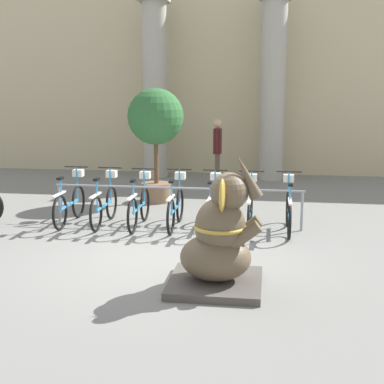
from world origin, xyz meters
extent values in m
plane|color=slate|center=(0.00, 0.00, 0.00)|extent=(60.00, 60.00, 0.00)
cube|color=#C6B78E|center=(0.00, 8.60, 3.00)|extent=(20.00, 0.20, 6.00)
cylinder|color=#ADA899|center=(-1.70, 7.60, 2.50)|extent=(0.71, 0.71, 5.00)
cylinder|color=#ADA899|center=(1.70, 7.60, 2.50)|extent=(0.71, 0.71, 5.00)
cylinder|color=gray|center=(-2.44, 1.95, 0.38)|extent=(0.05, 0.05, 0.75)
cylinder|color=gray|center=(2.28, 1.95, 0.38)|extent=(0.05, 0.05, 0.75)
cylinder|color=gray|center=(-0.08, 1.95, 0.75)|extent=(4.82, 0.04, 0.04)
torus|color=black|center=(-2.19, 2.33, 0.34)|extent=(0.05, 0.67, 0.67)
torus|color=black|center=(-2.19, 1.34, 0.34)|extent=(0.05, 0.67, 0.67)
cube|color=#338CC6|center=(-2.19, 1.84, 0.39)|extent=(0.04, 0.89, 0.04)
cube|color=silver|center=(-2.19, 1.34, 0.69)|extent=(0.06, 0.56, 0.03)
cylinder|color=#338CC6|center=(-2.19, 1.44, 0.64)|extent=(0.03, 0.03, 0.61)
cube|color=black|center=(-2.19, 1.44, 0.97)|extent=(0.08, 0.18, 0.04)
cylinder|color=#338CC6|center=(-2.19, 2.29, 0.70)|extent=(0.03, 0.03, 0.72)
cylinder|color=black|center=(-2.19, 2.29, 1.06)|extent=(0.48, 0.03, 0.03)
cube|color=silver|center=(-2.19, 2.39, 0.92)|extent=(0.20, 0.16, 0.14)
torus|color=black|center=(-1.49, 2.32, 0.34)|extent=(0.05, 0.67, 0.67)
torus|color=black|center=(-1.49, 1.33, 0.34)|extent=(0.05, 0.67, 0.67)
cube|color=#338CC6|center=(-1.49, 1.83, 0.39)|extent=(0.04, 0.89, 0.04)
cube|color=silver|center=(-1.49, 1.33, 0.69)|extent=(0.06, 0.56, 0.03)
cylinder|color=#338CC6|center=(-1.49, 1.43, 0.64)|extent=(0.03, 0.03, 0.61)
cube|color=black|center=(-1.49, 1.43, 0.97)|extent=(0.08, 0.18, 0.04)
cylinder|color=#338CC6|center=(-1.49, 2.28, 0.70)|extent=(0.03, 0.03, 0.72)
cylinder|color=black|center=(-1.49, 2.28, 1.06)|extent=(0.48, 0.03, 0.03)
cube|color=silver|center=(-1.49, 2.38, 0.92)|extent=(0.20, 0.16, 0.14)
torus|color=black|center=(-0.78, 2.28, 0.34)|extent=(0.05, 0.67, 0.67)
torus|color=black|center=(-0.78, 1.29, 0.34)|extent=(0.05, 0.67, 0.67)
cube|color=#338CC6|center=(-0.78, 1.78, 0.39)|extent=(0.04, 0.89, 0.04)
cube|color=silver|center=(-0.78, 1.29, 0.69)|extent=(0.06, 0.56, 0.03)
cylinder|color=#338CC6|center=(-0.78, 1.39, 0.64)|extent=(0.03, 0.03, 0.61)
cube|color=black|center=(-0.78, 1.39, 0.97)|extent=(0.08, 0.18, 0.04)
cylinder|color=#338CC6|center=(-0.78, 2.24, 0.70)|extent=(0.03, 0.03, 0.72)
cylinder|color=black|center=(-0.78, 2.24, 1.06)|extent=(0.48, 0.03, 0.03)
cube|color=silver|center=(-0.78, 2.34, 0.92)|extent=(0.20, 0.16, 0.14)
torus|color=black|center=(-0.08, 2.31, 0.34)|extent=(0.05, 0.67, 0.67)
torus|color=black|center=(-0.08, 1.32, 0.34)|extent=(0.05, 0.67, 0.67)
cube|color=#338CC6|center=(-0.08, 1.81, 0.39)|extent=(0.04, 0.89, 0.04)
cube|color=silver|center=(-0.08, 1.32, 0.69)|extent=(0.06, 0.56, 0.03)
cylinder|color=#338CC6|center=(-0.08, 1.42, 0.64)|extent=(0.03, 0.03, 0.61)
cube|color=black|center=(-0.08, 1.42, 0.97)|extent=(0.08, 0.18, 0.04)
cylinder|color=#338CC6|center=(-0.08, 2.27, 0.70)|extent=(0.03, 0.03, 0.72)
cylinder|color=black|center=(-0.08, 2.27, 1.06)|extent=(0.48, 0.03, 0.03)
cube|color=silver|center=(-0.08, 2.37, 0.92)|extent=(0.20, 0.16, 0.14)
torus|color=black|center=(0.62, 2.31, 0.34)|extent=(0.05, 0.67, 0.67)
torus|color=black|center=(0.62, 1.32, 0.34)|extent=(0.05, 0.67, 0.67)
cube|color=#338CC6|center=(0.62, 1.81, 0.39)|extent=(0.04, 0.89, 0.04)
cube|color=silver|center=(0.62, 1.32, 0.69)|extent=(0.06, 0.56, 0.03)
cylinder|color=#338CC6|center=(0.62, 1.42, 0.64)|extent=(0.03, 0.03, 0.61)
cube|color=black|center=(0.62, 1.42, 0.97)|extent=(0.08, 0.18, 0.04)
cylinder|color=#338CC6|center=(0.62, 2.27, 0.70)|extent=(0.03, 0.03, 0.72)
cylinder|color=black|center=(0.62, 2.27, 1.06)|extent=(0.48, 0.03, 0.03)
cube|color=silver|center=(0.62, 2.37, 0.92)|extent=(0.20, 0.16, 0.14)
torus|color=black|center=(1.33, 2.27, 0.34)|extent=(0.05, 0.67, 0.67)
torus|color=black|center=(1.33, 1.28, 0.34)|extent=(0.05, 0.67, 0.67)
cube|color=#338CC6|center=(1.33, 1.77, 0.39)|extent=(0.04, 0.89, 0.04)
cube|color=silver|center=(1.33, 1.28, 0.69)|extent=(0.06, 0.56, 0.03)
cylinder|color=#338CC6|center=(1.33, 1.38, 0.64)|extent=(0.03, 0.03, 0.61)
cube|color=black|center=(1.33, 1.38, 0.97)|extent=(0.08, 0.18, 0.04)
cylinder|color=#338CC6|center=(1.33, 2.23, 0.70)|extent=(0.03, 0.03, 0.72)
cylinder|color=black|center=(1.33, 2.23, 1.06)|extent=(0.48, 0.03, 0.03)
cube|color=silver|center=(1.33, 2.33, 0.92)|extent=(0.20, 0.16, 0.14)
torus|color=black|center=(2.03, 2.31, 0.34)|extent=(0.05, 0.67, 0.67)
torus|color=black|center=(2.03, 1.32, 0.34)|extent=(0.05, 0.67, 0.67)
cube|color=#338CC6|center=(2.03, 1.81, 0.39)|extent=(0.04, 0.89, 0.04)
cube|color=silver|center=(2.03, 1.32, 0.69)|extent=(0.06, 0.56, 0.03)
cylinder|color=#338CC6|center=(2.03, 1.42, 0.64)|extent=(0.03, 0.03, 0.61)
cube|color=black|center=(2.03, 1.42, 0.97)|extent=(0.08, 0.18, 0.04)
cylinder|color=#338CC6|center=(2.03, 2.27, 0.70)|extent=(0.03, 0.03, 0.72)
cylinder|color=black|center=(2.03, 2.27, 1.06)|extent=(0.48, 0.03, 0.03)
cube|color=silver|center=(2.03, 2.37, 0.92)|extent=(0.20, 0.16, 0.14)
cube|color=#4C4742|center=(0.98, -1.12, 0.05)|extent=(1.23, 1.23, 0.10)
ellipsoid|color=brown|center=(0.98, -1.12, 0.41)|extent=(0.95, 0.84, 0.62)
ellipsoid|color=brown|center=(1.04, -1.12, 0.83)|extent=(0.67, 0.62, 0.78)
sphere|color=brown|center=(1.15, -1.12, 1.31)|extent=(0.50, 0.50, 0.50)
ellipsoid|color=#B79333|center=(1.08, -0.86, 1.31)|extent=(0.08, 0.36, 0.43)
ellipsoid|color=#B79333|center=(1.08, -1.37, 1.31)|extent=(0.08, 0.36, 0.43)
cone|color=brown|center=(1.37, -1.12, 1.52)|extent=(0.43, 0.18, 0.63)
cylinder|color=brown|center=(1.35, -0.98, 0.75)|extent=(0.50, 0.17, 0.45)
cylinder|color=brown|center=(1.35, -1.26, 0.75)|extent=(0.50, 0.17, 0.45)
torus|color=#B79333|center=(1.04, -1.12, 0.83)|extent=(0.70, 0.70, 0.05)
cylinder|color=brown|center=(0.27, 6.37, 0.44)|extent=(0.11, 0.11, 0.89)
cylinder|color=brown|center=(0.27, 6.20, 0.44)|extent=(0.11, 0.11, 0.89)
cube|color=#4C1919|center=(0.27, 6.28, 1.22)|extent=(0.20, 0.32, 0.66)
sphere|color=tan|center=(0.27, 6.28, 1.69)|extent=(0.24, 0.24, 0.24)
cylinder|color=#4C1919|center=(0.27, 6.48, 1.25)|extent=(0.07, 0.07, 0.60)
cylinder|color=#4C1919|center=(0.27, 6.08, 1.25)|extent=(0.07, 0.07, 0.60)
cylinder|color=brown|center=(-0.94, 4.12, 0.22)|extent=(0.71, 0.71, 0.44)
cylinder|color=brown|center=(-0.94, 4.12, 0.95)|extent=(0.10, 0.10, 1.03)
sphere|color=#2D6633|center=(-0.94, 4.12, 1.98)|extent=(1.28, 1.28, 1.28)
camera|label=1|loc=(1.65, -7.90, 2.64)|focal=50.00mm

